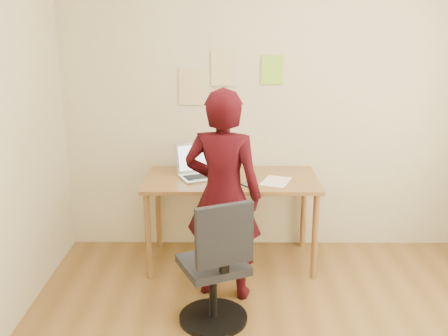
{
  "coord_description": "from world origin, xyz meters",
  "views": [
    {
      "loc": [
        -0.34,
        -2.5,
        1.95
      ],
      "look_at": [
        -0.36,
        0.95,
        0.95
      ],
      "focal_mm": 40.0,
      "sensor_mm": 36.0,
      "label": 1
    }
  ],
  "objects_px": {
    "laptop": "(201,170)",
    "phone": "(248,186)",
    "person": "(223,196)",
    "desk": "(231,188)",
    "office_chair": "(216,272)"
  },
  "relations": [
    {
      "from": "laptop",
      "to": "phone",
      "type": "xyz_separation_m",
      "value": [
        0.38,
        -0.26,
        -0.05
      ]
    },
    {
      "from": "desk",
      "to": "laptop",
      "type": "bearing_deg",
      "value": 168.08
    },
    {
      "from": "phone",
      "to": "person",
      "type": "bearing_deg",
      "value": -158.3
    },
    {
      "from": "desk",
      "to": "office_chair",
      "type": "distance_m",
      "value": 0.98
    },
    {
      "from": "desk",
      "to": "person",
      "type": "bearing_deg",
      "value": -96.95
    },
    {
      "from": "phone",
      "to": "office_chair",
      "type": "relative_size",
      "value": 0.15
    },
    {
      "from": "desk",
      "to": "laptop",
      "type": "xyz_separation_m",
      "value": [
        -0.25,
        0.05,
        0.14
      ]
    },
    {
      "from": "office_chair",
      "to": "laptop",
      "type": "bearing_deg",
      "value": 74.28
    },
    {
      "from": "laptop",
      "to": "office_chair",
      "type": "distance_m",
      "value": 1.08
    },
    {
      "from": "phone",
      "to": "person",
      "type": "relative_size",
      "value": 0.09
    },
    {
      "from": "desk",
      "to": "person",
      "type": "xyz_separation_m",
      "value": [
        -0.06,
        -0.52,
        0.12
      ]
    },
    {
      "from": "phone",
      "to": "person",
      "type": "height_order",
      "value": "person"
    },
    {
      "from": "desk",
      "to": "phone",
      "type": "relative_size",
      "value": 10.46
    },
    {
      "from": "office_chair",
      "to": "person",
      "type": "xyz_separation_m",
      "value": [
        0.04,
        0.42,
        0.39
      ]
    },
    {
      "from": "laptop",
      "to": "phone",
      "type": "bearing_deg",
      "value": -57.18
    }
  ]
}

